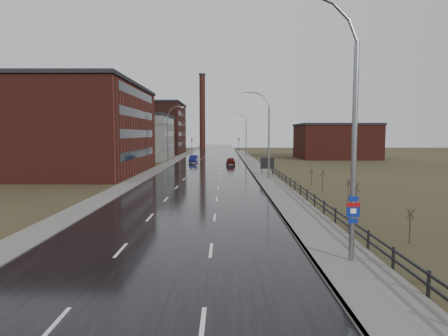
{
  "coord_description": "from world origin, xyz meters",
  "views": [
    {
      "loc": [
        2.97,
        -15.87,
        5.96
      ],
      "look_at": [
        2.96,
        18.81,
        3.0
      ],
      "focal_mm": 32.0,
      "sensor_mm": 36.0,
      "label": 1
    }
  ],
  "objects_px": {
    "car_near": "(194,159)",
    "car_far": "(231,161)",
    "streetlight_main": "(347,132)",
    "billboard": "(267,164)"
  },
  "relations": [
    {
      "from": "streetlight_main",
      "to": "car_near",
      "type": "height_order",
      "value": "streetlight_main"
    },
    {
      "from": "streetlight_main",
      "to": "billboard",
      "type": "height_order",
      "value": "streetlight_main"
    },
    {
      "from": "billboard",
      "to": "car_far",
      "type": "relative_size",
      "value": 0.61
    },
    {
      "from": "car_near",
      "to": "car_far",
      "type": "height_order",
      "value": "car_near"
    },
    {
      "from": "billboard",
      "to": "car_far",
      "type": "distance_m",
      "value": 20.58
    },
    {
      "from": "streetlight_main",
      "to": "car_far",
      "type": "xyz_separation_m",
      "value": [
        -4.2,
        58.43,
        -5.33
      ]
    },
    {
      "from": "streetlight_main",
      "to": "billboard",
      "type": "xyz_separation_m",
      "value": [
        0.63,
        38.45,
        -4.32
      ]
    },
    {
      "from": "billboard",
      "to": "car_far",
      "type": "xyz_separation_m",
      "value": [
        -4.83,
        19.97,
        -1.01
      ]
    },
    {
      "from": "billboard",
      "to": "car_far",
      "type": "height_order",
      "value": "billboard"
    },
    {
      "from": "car_near",
      "to": "car_far",
      "type": "distance_m",
      "value": 9.92
    }
  ]
}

